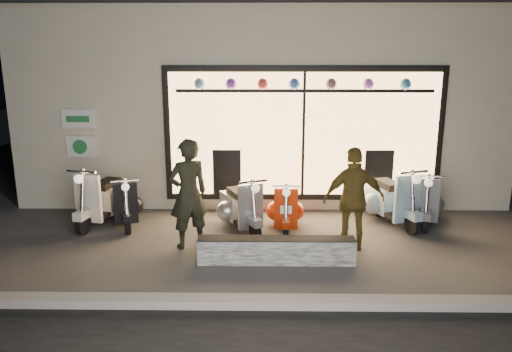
{
  "coord_description": "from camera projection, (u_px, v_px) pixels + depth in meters",
  "views": [
    {
      "loc": [
        0.01,
        -7.7,
        3.11
      ],
      "look_at": [
        -0.11,
        0.6,
        1.05
      ],
      "focal_mm": 35.0,
      "sensor_mm": 36.0,
      "label": 1
    }
  ],
  "objects": [
    {
      "name": "scooter_blue",
      "position": [
        389.0,
        199.0,
        9.38
      ],
      "size": [
        0.8,
        1.51,
        1.08
      ],
      "rotation": [
        0.0,
        0.0,
        0.32
      ],
      "color": "black",
      "rests_on": "ground"
    },
    {
      "name": "scooter_cream",
      "position": [
        106.0,
        198.0,
        9.41
      ],
      "size": [
        0.72,
        1.53,
        1.09
      ],
      "rotation": [
        0.0,
        0.0,
        -0.23
      ],
      "color": "black",
      "rests_on": "ground"
    },
    {
      "name": "graffiti_barrier",
      "position": [
        276.0,
        250.0,
        7.54
      ],
      "size": [
        2.37,
        0.28,
        0.4
      ],
      "primitive_type": "cube",
      "color": "black",
      "rests_on": "ground"
    },
    {
      "name": "shop_building",
      "position": [
        263.0,
        94.0,
        12.55
      ],
      "size": [
        10.2,
        6.23,
        4.2
      ],
      "color": "beige",
      "rests_on": "ground"
    },
    {
      "name": "man",
      "position": [
        188.0,
        194.0,
        8.03
      ],
      "size": [
        0.78,
        0.7,
        1.8
      ],
      "primitive_type": "imported",
      "rotation": [
        0.0,
        0.0,
        3.65
      ],
      "color": "black",
      "rests_on": "ground"
    },
    {
      "name": "scooter_red",
      "position": [
        285.0,
        208.0,
        9.05
      ],
      "size": [
        0.42,
        1.27,
        0.91
      ],
      "rotation": [
        0.0,
        0.0,
        -0.03
      ],
      "color": "black",
      "rests_on": "ground"
    },
    {
      "name": "scooter_black",
      "position": [
        124.0,
        203.0,
        9.32
      ],
      "size": [
        0.69,
        1.29,
        0.93
      ],
      "rotation": [
        0.0,
        0.0,
        0.33
      ],
      "color": "black",
      "rests_on": "ground"
    },
    {
      "name": "kerb",
      "position": [
        261.0,
        302.0,
        6.26
      ],
      "size": [
        40.0,
        0.25,
        0.12
      ],
      "primitive_type": "cube",
      "color": "slate",
      "rests_on": "ground"
    },
    {
      "name": "scooter_silver",
      "position": [
        239.0,
        206.0,
        9.04
      ],
      "size": [
        0.82,
        1.35,
        0.99
      ],
      "rotation": [
        0.0,
        0.0,
        0.43
      ],
      "color": "black",
      "rests_on": "ground"
    },
    {
      "name": "scooter_grey",
      "position": [
        424.0,
        200.0,
        9.42
      ],
      "size": [
        0.68,
        1.4,
        1.0
      ],
      "rotation": [
        0.0,
        0.0,
        -0.26
      ],
      "color": "black",
      "rests_on": "ground"
    },
    {
      "name": "woman",
      "position": [
        354.0,
        199.0,
        7.93
      ],
      "size": [
        1.01,
        0.48,
        1.68
      ],
      "primitive_type": "imported",
      "rotation": [
        0.0,
        0.0,
        3.22
      ],
      "color": "brown",
      "rests_on": "ground"
    },
    {
      "name": "ground",
      "position": [
        262.0,
        247.0,
        8.22
      ],
      "size": [
        40.0,
        40.0,
        0.0
      ],
      "primitive_type": "plane",
      "color": "#383533",
      "rests_on": "ground"
    }
  ]
}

